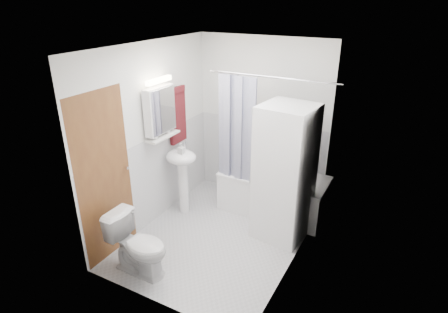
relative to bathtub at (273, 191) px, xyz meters
The scene contains 20 objects.
floor 1.04m from the bathtub, 112.42° to the right, with size 2.60×2.60×0.00m, color #BABABE.
room_walls 1.54m from the bathtub, 112.42° to the right, with size 2.60×2.60×2.60m.
wainscot 0.79m from the bathtub, 121.20° to the right, with size 1.98×2.58×2.58m.
door 2.10m from the bathtub, 132.13° to the right, with size 0.05×2.00×2.00m.
bathtub is the anchor object (origin of this frame).
tub_spout 0.69m from the bathtub, 58.78° to the left, with size 0.04×0.04×0.12m, color silver.
curtain_rod 1.71m from the bathtub, 90.00° to the right, with size 0.02×0.02×1.67m, color silver.
shower_curtain 1.08m from the bathtub, 147.50° to the right, with size 0.55×0.02×1.45m.
sink 1.35m from the bathtub, 151.44° to the right, with size 0.44×0.37×1.04m.
medicine_cabinet 1.97m from the bathtub, 147.45° to the right, with size 0.13×0.50×0.71m.
shelf 1.75m from the bathtub, 147.14° to the right, with size 0.18×0.54×0.03m, color silver.
shower_caddy 0.93m from the bathtub, 52.00° to the left, with size 0.22×0.06×0.02m, color silver.
towel 1.74m from the bathtub, 163.20° to the right, with size 0.07×0.33×0.81m.
washer_dryer 0.79m from the bathtub, 57.83° to the right, with size 0.69×0.68×1.74m.
toilet 2.10m from the bathtub, 113.66° to the right, with size 0.40×0.71×0.69m, color white.
soap_pump 1.43m from the bathtub, 148.41° to the right, with size 0.08×0.17×0.08m, color gray.
shelf_bottle 1.85m from the bathtub, 142.62° to the right, with size 0.07×0.18×0.07m, color gray.
shelf_cup 1.73m from the bathtub, 151.13° to the right, with size 0.10×0.09×0.10m, color gray.
shampoo_a 0.97m from the bathtub, 95.29° to the left, with size 0.13×0.17×0.13m, color gray.
shampoo_b 0.95m from the bathtub, 74.23° to the left, with size 0.08×0.21×0.08m, color #253D97.
Camera 1 is at (1.99, -3.55, 2.90)m, focal length 30.00 mm.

